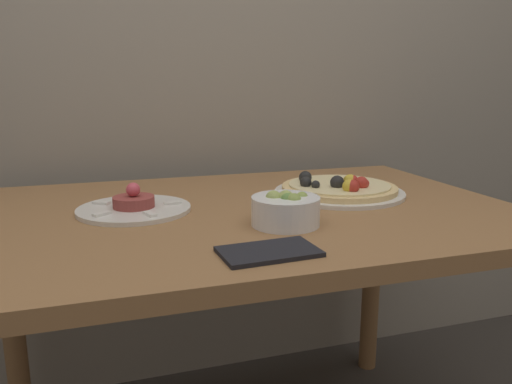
# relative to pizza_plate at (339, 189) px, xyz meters

# --- Properties ---
(dining_table) EXTENTS (1.26, 0.84, 0.72)m
(dining_table) POSITION_rel_pizza_plate_xyz_m (-0.28, -0.06, -0.11)
(dining_table) COLOR olive
(dining_table) RESTS_ON ground_plane
(pizza_plate) EXTENTS (0.33, 0.33, 0.06)m
(pizza_plate) POSITION_rel_pizza_plate_xyz_m (0.00, 0.00, 0.00)
(pizza_plate) COLOR silver
(pizza_plate) RESTS_ON dining_table
(tartare_plate) EXTENTS (0.25, 0.25, 0.07)m
(tartare_plate) POSITION_rel_pizza_plate_xyz_m (-0.52, -0.01, -0.00)
(tartare_plate) COLOR silver
(tartare_plate) RESTS_ON dining_table
(small_bowl) EXTENTS (0.14, 0.14, 0.07)m
(small_bowl) POSITION_rel_pizza_plate_xyz_m (-0.23, -0.21, 0.02)
(small_bowl) COLOR white
(small_bowl) RESTS_ON dining_table
(napkin) EXTENTS (0.17, 0.11, 0.01)m
(napkin) POSITION_rel_pizza_plate_xyz_m (-0.32, -0.37, -0.01)
(napkin) COLOR black
(napkin) RESTS_ON dining_table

